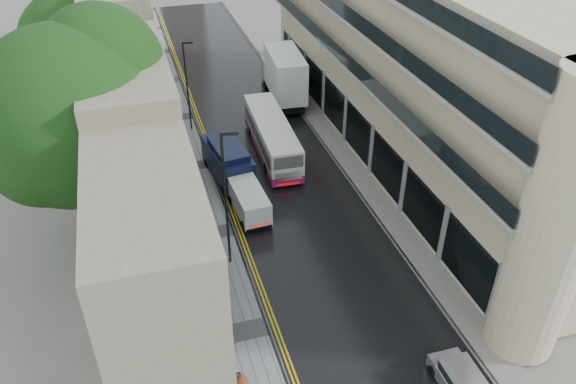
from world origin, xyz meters
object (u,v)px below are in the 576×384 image
white_van (243,217)px  pedestrian (190,166)px  lamp_post_near (226,202)px  tree_near (76,145)px  cream_bus (266,158)px  tree_far (85,69)px  lamp_post_far (187,87)px  white_lorry (274,85)px  navy_van (223,177)px

white_van → pedestrian: bearing=105.1°
white_van → lamp_post_near: bearing=-120.2°
tree_near → lamp_post_near: (7.18, -3.71, -2.65)m
tree_near → white_van: size_ratio=3.35×
tree_near → cream_bus: tree_near is taller
tree_far → lamp_post_far: 7.63m
white_lorry → pedestrian: 12.59m
tree_far → lamp_post_far: (7.20, 0.41, -2.48)m
cream_bus → white_lorry: white_lorry is taller
tree_far → white_lorry: 15.39m
white_lorry → pedestrian: size_ratio=4.86×
white_van → lamp_post_near: size_ratio=0.50×
pedestrian → lamp_post_far: 7.94m
tree_near → navy_van: tree_near is taller
navy_van → lamp_post_near: (-1.02, -7.05, 2.87)m
tree_far → lamp_post_near: bearing=-67.6°
lamp_post_near → tree_near: bearing=163.1°
white_lorry → lamp_post_near: lamp_post_near is taller
lamp_post_far → white_lorry: bearing=18.8°
lamp_post_near → navy_van: bearing=92.1°
white_lorry → navy_van: (-6.84, -11.72, -0.90)m
pedestrian → lamp_post_far: (1.15, 7.37, 2.72)m
white_van → navy_van: bearing=92.8°
navy_van → pedestrian: bearing=117.0°
cream_bus → lamp_post_far: bearing=118.6°
navy_van → lamp_post_near: 7.68m
tree_far → white_lorry: (14.74, 2.06, -3.90)m
white_lorry → lamp_post_far: lamp_post_far is taller
tree_near → tree_far: tree_near is taller
cream_bus → white_lorry: 10.67m
white_lorry → lamp_post_near: bearing=-108.1°
tree_near → pedestrian: tree_near is taller
white_lorry → white_van: white_lorry is taller
navy_van → tree_far: bearing=122.0°
tree_near → cream_bus: 13.83m
navy_van → lamp_post_far: (-0.70, 10.07, 2.32)m
tree_far → white_lorry: tree_far is taller
tree_near → lamp_post_far: (7.50, 13.41, -3.20)m
cream_bus → tree_near: bearing=-154.4°
tree_near → white_van: bearing=-5.6°
tree_near → lamp_post_near: size_ratio=1.66×
tree_near → lamp_post_far: size_ratio=1.92×
tree_far → white_lorry: size_ratio=1.42×
cream_bus → white_van: bearing=-115.0°
tree_near → white_lorry: size_ratio=1.58×
tree_near → tree_far: bearing=88.7°
tree_far → white_van: 17.00m
white_van → lamp_post_near: 4.64m
pedestrian → cream_bus: bearing=159.4°
cream_bus → white_van: cream_bus is taller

